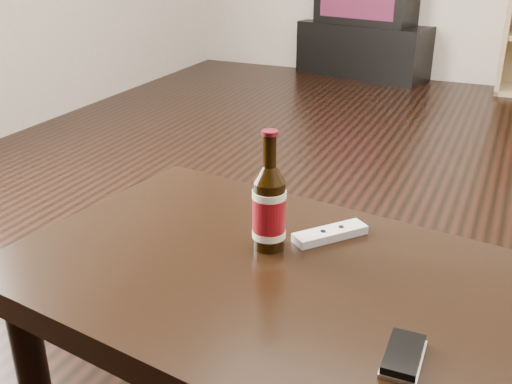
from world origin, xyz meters
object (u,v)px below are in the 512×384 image
at_px(beer_bottle, 269,208).
at_px(coffee_table, 299,305).
at_px(tv_stand, 367,49).
at_px(phone, 403,356).
at_px(remote, 330,234).

bearing_deg(beer_bottle, coffee_table, -41.91).
height_order(tv_stand, beer_bottle, beer_bottle).
xyz_separation_m(coffee_table, phone, (0.23, -0.16, 0.07)).
distance_m(phone, remote, 0.42).
bearing_deg(remote, coffee_table, -50.97).
xyz_separation_m(tv_stand, beer_bottle, (0.73, -3.75, 0.34)).
distance_m(tv_stand, beer_bottle, 3.83).
height_order(tv_stand, coffee_table, coffee_table).
bearing_deg(coffee_table, remote, 89.68).
height_order(beer_bottle, remote, beer_bottle).
xyz_separation_m(coffee_table, beer_bottle, (-0.11, 0.10, 0.15)).
bearing_deg(coffee_table, tv_stand, 102.24).
distance_m(tv_stand, remote, 3.76).
bearing_deg(remote, tv_stand, 142.21).
relative_size(beer_bottle, remote, 1.60).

